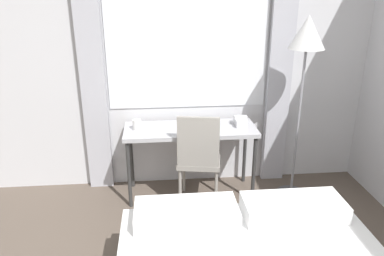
{
  "coord_description": "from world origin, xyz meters",
  "views": [
    {
      "loc": [
        -0.19,
        -0.29,
        2.01
      ],
      "look_at": [
        0.09,
        2.7,
        0.87
      ],
      "focal_mm": 35.0,
      "sensor_mm": 36.0,
      "label": 1
    }
  ],
  "objects_px": {
    "standing_lamp": "(306,48)",
    "book": "(196,129)",
    "telephone": "(240,121)",
    "mug": "(137,125)",
    "desk": "(190,134)",
    "desk_chair": "(199,155)"
  },
  "relations": [
    {
      "from": "desk_chair",
      "to": "book",
      "type": "bearing_deg",
      "value": 105.37
    },
    {
      "from": "mug",
      "to": "desk_chair",
      "type": "bearing_deg",
      "value": -20.94
    },
    {
      "from": "desk_chair",
      "to": "mug",
      "type": "xyz_separation_m",
      "value": [
        -0.58,
        0.22,
        0.24
      ]
    },
    {
      "from": "telephone",
      "to": "book",
      "type": "bearing_deg",
      "value": -167.89
    },
    {
      "from": "telephone",
      "to": "book",
      "type": "xyz_separation_m",
      "value": [
        -0.45,
        -0.1,
        -0.03
      ]
    },
    {
      "from": "desk",
      "to": "desk_chair",
      "type": "bearing_deg",
      "value": -74.45
    },
    {
      "from": "book",
      "to": "desk_chair",
      "type": "bearing_deg",
      "value": -84.64
    },
    {
      "from": "mug",
      "to": "standing_lamp",
      "type": "bearing_deg",
      "value": -5.25
    },
    {
      "from": "standing_lamp",
      "to": "desk",
      "type": "bearing_deg",
      "value": 172.37
    },
    {
      "from": "standing_lamp",
      "to": "book",
      "type": "xyz_separation_m",
      "value": [
        -0.98,
        0.07,
        -0.76
      ]
    },
    {
      "from": "standing_lamp",
      "to": "mug",
      "type": "height_order",
      "value": "standing_lamp"
    },
    {
      "from": "desk_chair",
      "to": "mug",
      "type": "height_order",
      "value": "desk_chair"
    },
    {
      "from": "telephone",
      "to": "mug",
      "type": "xyz_separation_m",
      "value": [
        -1.02,
        -0.03,
        0.01
      ]
    },
    {
      "from": "desk_chair",
      "to": "book",
      "type": "xyz_separation_m",
      "value": [
        -0.01,
        0.15,
        0.21
      ]
    },
    {
      "from": "desk",
      "to": "standing_lamp",
      "type": "height_order",
      "value": "standing_lamp"
    },
    {
      "from": "standing_lamp",
      "to": "book",
      "type": "relative_size",
      "value": 6.91
    },
    {
      "from": "book",
      "to": "standing_lamp",
      "type": "bearing_deg",
      "value": -4.21
    },
    {
      "from": "book",
      "to": "telephone",
      "type": "bearing_deg",
      "value": 12.11
    },
    {
      "from": "book",
      "to": "mug",
      "type": "bearing_deg",
      "value": 172.96
    },
    {
      "from": "mug",
      "to": "book",
      "type": "bearing_deg",
      "value": -7.04
    },
    {
      "from": "telephone",
      "to": "standing_lamp",
      "type": "bearing_deg",
      "value": -17.94
    },
    {
      "from": "desk",
      "to": "standing_lamp",
      "type": "bearing_deg",
      "value": -7.63
    }
  ]
}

